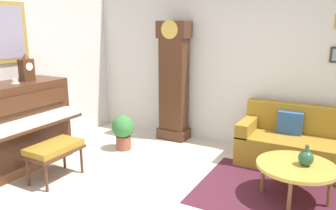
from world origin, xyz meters
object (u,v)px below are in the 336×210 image
object	(u,v)px
couch	(310,146)
teacup	(15,82)
piano	(16,126)
grandfather_clock	(174,84)
green_jug	(306,158)
potted_plant	(123,130)
mantel_clock	(26,68)
piano_bench	(54,149)
coffee_table	(296,167)

from	to	relation	value
couch	teacup	bearing A→B (deg)	-150.94
piano	grandfather_clock	size ratio (longest dim) A/B	0.71
grandfather_clock	green_jug	world-z (taller)	grandfather_clock
teacup	potted_plant	bearing A→B (deg)	57.22
couch	mantel_clock	size ratio (longest dim) A/B	5.00
grandfather_clock	mantel_clock	xyz separation A→B (m)	(-1.31, -1.88, 0.40)
piano_bench	coffee_table	world-z (taller)	piano_bench
teacup	potted_plant	world-z (taller)	teacup
couch	potted_plant	bearing A→B (deg)	-165.61
piano_bench	couch	bearing A→B (deg)	35.04
piano	piano_bench	distance (m)	0.75
couch	mantel_clock	distance (m)	4.07
piano	piano_bench	world-z (taller)	piano
green_jug	teacup	bearing A→B (deg)	-165.29
piano_bench	coffee_table	bearing A→B (deg)	18.71
green_jug	couch	bearing A→B (deg)	92.86
mantel_clock	green_jug	xyz separation A→B (m)	(3.59, 0.70, -0.86)
piano_bench	mantel_clock	world-z (taller)	mantel_clock
piano_bench	green_jug	world-z (taller)	green_jug
piano	potted_plant	world-z (taller)	piano
piano	couch	size ratio (longest dim) A/B	0.76
grandfather_clock	teacup	world-z (taller)	grandfather_clock
couch	coffee_table	size ratio (longest dim) A/B	2.16
couch	potted_plant	xyz separation A→B (m)	(-2.69, -0.69, 0.01)
grandfather_clock	potted_plant	bearing A→B (deg)	-117.95
piano	piano_bench	bearing A→B (deg)	-1.17
piano	green_jug	xyz separation A→B (m)	(3.60, 0.95, -0.10)
couch	teacup	xyz separation A→B (m)	(-3.50, -1.94, 0.91)
piano_bench	grandfather_clock	world-z (taller)	grandfather_clock
coffee_table	piano	bearing A→B (deg)	-165.18
mantel_clock	couch	bearing A→B (deg)	25.74
couch	green_jug	xyz separation A→B (m)	(0.05, -1.01, 0.20)
couch	green_jug	size ratio (longest dim) A/B	7.92
piano_bench	grandfather_clock	size ratio (longest dim) A/B	0.34
piano_bench	potted_plant	world-z (taller)	potted_plant
piano_bench	coffee_table	size ratio (longest dim) A/B	0.80
mantel_clock	teacup	xyz separation A→B (m)	(0.05, -0.24, -0.15)
coffee_table	mantel_clock	size ratio (longest dim) A/B	2.32
potted_plant	green_jug	bearing A→B (deg)	-6.70
piano	teacup	size ratio (longest dim) A/B	12.41
coffee_table	couch	bearing A→B (deg)	87.89
piano	grandfather_clock	distance (m)	2.53
mantel_clock	potted_plant	size ratio (longest dim) A/B	0.68
potted_plant	grandfather_clock	bearing A→B (deg)	62.05
grandfather_clock	green_jug	size ratio (longest dim) A/B	8.46
coffee_table	teacup	world-z (taller)	teacup
grandfather_clock	coffee_table	bearing A→B (deg)	-28.82
green_jug	grandfather_clock	bearing A→B (deg)	152.58
piano_bench	grandfather_clock	xyz separation A→B (m)	(0.59, 2.15, 0.56)
coffee_table	potted_plant	distance (m)	2.68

